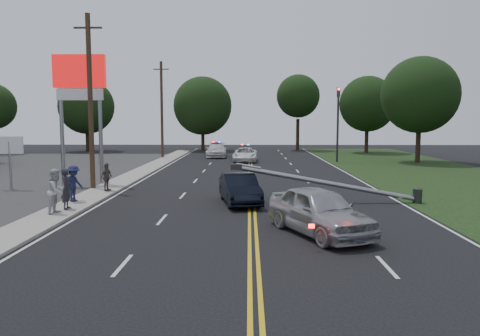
{
  "coord_description": "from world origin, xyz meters",
  "views": [
    {
      "loc": [
        -0.15,
        -14.72,
        4.1
      ],
      "look_at": [
        -0.58,
        8.15,
        1.7
      ],
      "focal_mm": 35.0,
      "sensor_mm": 36.0,
      "label": 1
    }
  ],
  "objects_px": {
    "emergency_a": "(245,155)",
    "utility_pole_mid": "(90,102)",
    "utility_pole_far": "(162,109)",
    "bystander_a": "(67,189)",
    "fallen_streetlight": "(337,184)",
    "bystander_c": "(74,184)",
    "pylon_sign": "(80,88)",
    "crashed_sedan": "(240,189)",
    "bystander_d": "(106,177)",
    "small_sign": "(10,150)",
    "emergency_b": "(216,150)",
    "waiting_sedan": "(319,211)",
    "traffic_signal": "(338,118)",
    "bystander_b": "(56,191)"
  },
  "relations": [
    {
      "from": "utility_pole_mid",
      "to": "bystander_b",
      "type": "distance_m",
      "value": 8.38
    },
    {
      "from": "fallen_streetlight",
      "to": "emergency_a",
      "type": "distance_m",
      "value": 22.74
    },
    {
      "from": "pylon_sign",
      "to": "small_sign",
      "type": "relative_size",
      "value": 2.58
    },
    {
      "from": "emergency_a",
      "to": "emergency_b",
      "type": "distance_m",
      "value": 6.08
    },
    {
      "from": "crashed_sedan",
      "to": "emergency_b",
      "type": "xyz_separation_m",
      "value": [
        -3.05,
        27.69,
        0.02
      ]
    },
    {
      "from": "fallen_streetlight",
      "to": "bystander_c",
      "type": "relative_size",
      "value": 5.34
    },
    {
      "from": "utility_pole_far",
      "to": "utility_pole_mid",
      "type": "bearing_deg",
      "value": -90.0
    },
    {
      "from": "waiting_sedan",
      "to": "pylon_sign",
      "type": "bearing_deg",
      "value": 112.36
    },
    {
      "from": "crashed_sedan",
      "to": "utility_pole_mid",
      "type": "bearing_deg",
      "value": 143.09
    },
    {
      "from": "traffic_signal",
      "to": "waiting_sedan",
      "type": "height_order",
      "value": "traffic_signal"
    },
    {
      "from": "waiting_sedan",
      "to": "bystander_d",
      "type": "height_order",
      "value": "waiting_sedan"
    },
    {
      "from": "traffic_signal",
      "to": "bystander_c",
      "type": "bearing_deg",
      "value": -126.93
    },
    {
      "from": "emergency_a",
      "to": "utility_pole_mid",
      "type": "bearing_deg",
      "value": -113.68
    },
    {
      "from": "waiting_sedan",
      "to": "bystander_c",
      "type": "height_order",
      "value": "bystander_c"
    },
    {
      "from": "waiting_sedan",
      "to": "fallen_streetlight",
      "type": "bearing_deg",
      "value": 49.86
    },
    {
      "from": "utility_pole_mid",
      "to": "utility_pole_far",
      "type": "bearing_deg",
      "value": 90.0
    },
    {
      "from": "utility_pole_far",
      "to": "emergency_b",
      "type": "bearing_deg",
      "value": 14.58
    },
    {
      "from": "bystander_a",
      "to": "small_sign",
      "type": "bearing_deg",
      "value": 37.72
    },
    {
      "from": "crashed_sedan",
      "to": "emergency_b",
      "type": "height_order",
      "value": "emergency_b"
    },
    {
      "from": "small_sign",
      "to": "emergency_a",
      "type": "xyz_separation_m",
      "value": [
        13.5,
        18.25,
        -1.66
      ]
    },
    {
      "from": "fallen_streetlight",
      "to": "waiting_sedan",
      "type": "distance_m",
      "value": 6.55
    },
    {
      "from": "crashed_sedan",
      "to": "utility_pole_far",
      "type": "bearing_deg",
      "value": 97.51
    },
    {
      "from": "emergency_a",
      "to": "bystander_d",
      "type": "distance_m",
      "value": 20.82
    },
    {
      "from": "crashed_sedan",
      "to": "emergency_a",
      "type": "xyz_separation_m",
      "value": [
        0.09,
        22.49,
        -0.05
      ]
    },
    {
      "from": "traffic_signal",
      "to": "crashed_sedan",
      "type": "bearing_deg",
      "value": -111.78
    },
    {
      "from": "fallen_streetlight",
      "to": "waiting_sedan",
      "type": "relative_size",
      "value": 1.88
    },
    {
      "from": "emergency_a",
      "to": "traffic_signal",
      "type": "bearing_deg",
      "value": 0.18
    },
    {
      "from": "utility_pole_mid",
      "to": "fallen_streetlight",
      "type": "bearing_deg",
      "value": -16.64
    },
    {
      "from": "emergency_b",
      "to": "bystander_d",
      "type": "distance_m",
      "value": 24.99
    },
    {
      "from": "small_sign",
      "to": "utility_pole_far",
      "type": "distance_m",
      "value": 22.68
    },
    {
      "from": "pylon_sign",
      "to": "utility_pole_mid",
      "type": "xyz_separation_m",
      "value": [
        1.3,
        -2.0,
        -0.91
      ]
    },
    {
      "from": "crashed_sedan",
      "to": "pylon_sign",
      "type": "bearing_deg",
      "value": 137.12
    },
    {
      "from": "bystander_c",
      "to": "utility_pole_far",
      "type": "bearing_deg",
      "value": 20.13
    },
    {
      "from": "small_sign",
      "to": "bystander_c",
      "type": "height_order",
      "value": "small_sign"
    },
    {
      "from": "bystander_c",
      "to": "utility_pole_mid",
      "type": "bearing_deg",
      "value": 26.24
    },
    {
      "from": "utility_pole_mid",
      "to": "crashed_sedan",
      "type": "distance_m",
      "value": 10.55
    },
    {
      "from": "bystander_c",
      "to": "small_sign",
      "type": "bearing_deg",
      "value": 68.92
    },
    {
      "from": "emergency_a",
      "to": "emergency_b",
      "type": "xyz_separation_m",
      "value": [
        -3.14,
        5.2,
        0.07
      ]
    },
    {
      "from": "emergency_b",
      "to": "bystander_c",
      "type": "bearing_deg",
      "value": -101.89
    },
    {
      "from": "utility_pole_far",
      "to": "bystander_d",
      "type": "height_order",
      "value": "utility_pole_far"
    },
    {
      "from": "utility_pole_far",
      "to": "bystander_a",
      "type": "relative_size",
      "value": 5.49
    },
    {
      "from": "bystander_a",
      "to": "emergency_a",
      "type": "bearing_deg",
      "value": -21.77
    },
    {
      "from": "emergency_a",
      "to": "waiting_sedan",
      "type": "bearing_deg",
      "value": -82.46
    },
    {
      "from": "emergency_a",
      "to": "emergency_b",
      "type": "bearing_deg",
      "value": 122.98
    },
    {
      "from": "emergency_a",
      "to": "bystander_c",
      "type": "bearing_deg",
      "value": -107.82
    },
    {
      "from": "bystander_d",
      "to": "fallen_streetlight",
      "type": "bearing_deg",
      "value": -83.48
    },
    {
      "from": "bystander_c",
      "to": "waiting_sedan",
      "type": "bearing_deg",
      "value": -98.9
    },
    {
      "from": "small_sign",
      "to": "bystander_d",
      "type": "height_order",
      "value": "small_sign"
    },
    {
      "from": "small_sign",
      "to": "utility_pole_far",
      "type": "xyz_separation_m",
      "value": [
        4.8,
        22.0,
        2.75
      ]
    },
    {
      "from": "fallen_streetlight",
      "to": "small_sign",
      "type": "bearing_deg",
      "value": 167.6
    }
  ]
}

